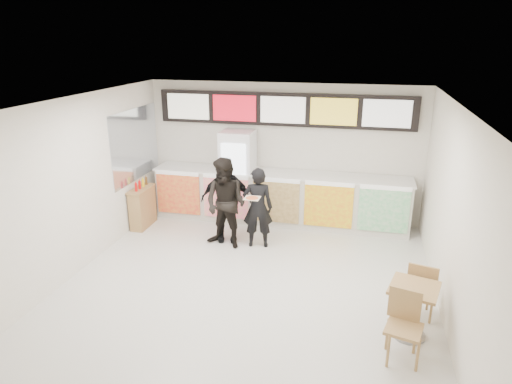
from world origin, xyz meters
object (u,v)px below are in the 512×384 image
(customer_mid, at_px, (226,200))
(condiment_ledge, at_px, (143,207))
(service_counter, at_px, (279,198))
(drinks_fridge, at_px, (238,176))
(customer_main, at_px, (258,208))
(cafe_table, at_px, (413,302))
(customer_left, at_px, (226,204))

(customer_mid, bearing_deg, condiment_ledge, 160.94)
(service_counter, xyz_separation_m, drinks_fridge, (-0.93, 0.02, 0.43))
(customer_main, distance_m, customer_mid, 0.68)
(service_counter, relative_size, customer_main, 3.48)
(customer_mid, bearing_deg, customer_main, -21.59)
(drinks_fridge, xyz_separation_m, cafe_table, (3.43, -3.60, -0.47))
(cafe_table, bearing_deg, condiment_ledge, 167.59)
(service_counter, height_order, customer_left, customer_left)
(service_counter, relative_size, drinks_fridge, 2.78)
(service_counter, bearing_deg, condiment_ledge, -162.61)
(customer_main, distance_m, customer_left, 0.62)
(drinks_fridge, bearing_deg, customer_mid, -85.79)
(service_counter, bearing_deg, customer_main, -98.11)
(drinks_fridge, height_order, condiment_ledge, drinks_fridge)
(customer_mid, relative_size, cafe_table, 1.05)
(drinks_fridge, bearing_deg, customer_main, -59.72)
(customer_left, relative_size, condiment_ledge, 1.72)
(cafe_table, bearing_deg, customer_left, 161.14)
(drinks_fridge, xyz_separation_m, condiment_ledge, (-1.89, -0.90, -0.56))
(drinks_fridge, relative_size, customer_main, 1.25)
(customer_left, bearing_deg, cafe_table, -19.14)
(drinks_fridge, relative_size, customer_left, 1.13)
(service_counter, bearing_deg, cafe_table, -55.11)
(service_counter, height_order, customer_main, customer_main)
(customer_left, bearing_deg, drinks_fridge, 110.62)
(customer_left, bearing_deg, customer_main, 28.83)
(service_counter, distance_m, cafe_table, 4.37)
(customer_mid, bearing_deg, service_counter, 42.36)
(customer_main, relative_size, customer_mid, 0.94)
(customer_main, bearing_deg, cafe_table, 128.28)
(drinks_fridge, xyz_separation_m, customer_main, (0.75, -1.29, -0.20))
(drinks_fridge, distance_m, customer_main, 1.51)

